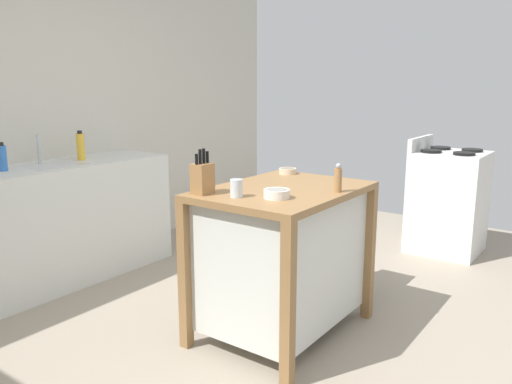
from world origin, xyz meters
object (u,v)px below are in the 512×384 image
at_px(bowl_ceramic_small, 288,171).
at_px(bottle_hand_soap, 81,146).
at_px(kitchen_island, 283,253).
at_px(trash_bin, 339,251).
at_px(sink_faucet, 39,149).
at_px(bottle_dish_soap, 2,158).
at_px(stove, 447,201).
at_px(knife_block, 202,178).
at_px(pepper_grinder, 338,179).
at_px(drinking_cup, 237,188).
at_px(bowl_ceramic_wide, 277,194).

relative_size(bowl_ceramic_small, bottle_hand_soap, 0.51).
height_order(kitchen_island, trash_bin, kitchen_island).
height_order(sink_faucet, bottle_dish_soap, sink_faucet).
bearing_deg(trash_bin, bottle_hand_soap, 112.38).
distance_m(bowl_ceramic_small, stove, 1.94).
relative_size(kitchen_island, bottle_hand_soap, 4.44).
xyz_separation_m(knife_block, pepper_grinder, (0.48, -0.59, -0.01)).
relative_size(bowl_ceramic_small, drinking_cup, 1.22).
height_order(kitchen_island, sink_faucet, sink_faucet).
height_order(knife_block, pepper_grinder, knife_block).
xyz_separation_m(kitchen_island, knife_block, (-0.40, 0.28, 0.49)).
relative_size(trash_bin, bottle_hand_soap, 2.69).
distance_m(drinking_cup, sink_faucet, 1.94).
bearing_deg(kitchen_island, bottle_dish_soap, 109.33).
height_order(trash_bin, sink_faucet, sink_faucet).
relative_size(kitchen_island, bowl_ceramic_small, 8.75).
distance_m(bowl_ceramic_small, pepper_grinder, 0.65).
bearing_deg(bottle_hand_soap, kitchen_island, -89.24).
bearing_deg(kitchen_island, bowl_ceramic_wide, -154.54).
distance_m(kitchen_island, stove, 2.23).
bearing_deg(bottle_hand_soap, bowl_ceramic_small, -74.99).
distance_m(sink_faucet, bottle_dish_soap, 0.37).
xyz_separation_m(knife_block, trash_bin, (1.16, -0.28, -0.69)).
height_order(kitchen_island, drinking_cup, drinking_cup).
bearing_deg(sink_faucet, pepper_grinder, -80.27).
relative_size(pepper_grinder, sink_faucet, 0.75).
bearing_deg(bottle_hand_soap, sink_faucet, 159.39).
xyz_separation_m(trash_bin, bottle_dish_soap, (-1.43, 1.90, 0.69)).
xyz_separation_m(knife_block, drinking_cup, (0.04, -0.21, -0.04)).
bearing_deg(knife_block, bottle_hand_soap, 77.02).
distance_m(trash_bin, sink_faucet, 2.39).
bearing_deg(knife_block, bottle_dish_soap, 99.33).
xyz_separation_m(bottle_hand_soap, stove, (2.23, -2.26, -0.56)).
bearing_deg(bowl_ceramic_wide, pepper_grinder, -29.71).
bearing_deg(pepper_grinder, stove, -1.28).
bearing_deg(bowl_ceramic_wide, drinking_cup, 118.18).
xyz_separation_m(trash_bin, bottle_hand_soap, (-0.79, 1.91, 0.71)).
height_order(bowl_ceramic_small, sink_faucet, sink_faucet).
height_order(kitchen_island, pepper_grinder, pepper_grinder).
xyz_separation_m(bottle_hand_soap, bottle_dish_soap, (-0.64, -0.00, -0.02)).
xyz_separation_m(drinking_cup, pepper_grinder, (0.44, -0.38, 0.03)).
xyz_separation_m(kitchen_island, bottle_dish_soap, (-0.67, 1.90, 0.50)).
distance_m(bowl_ceramic_small, sink_faucet, 1.92).
distance_m(trash_bin, stove, 1.49).
bearing_deg(kitchen_island, trash_bin, -0.25).
distance_m(knife_block, bowl_ceramic_small, 0.83).
bearing_deg(pepper_grinder, knife_block, 129.13).
bearing_deg(drinking_cup, trash_bin, -3.82).
relative_size(bottle_hand_soap, stove, 0.23).
height_order(kitchen_island, knife_block, knife_block).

